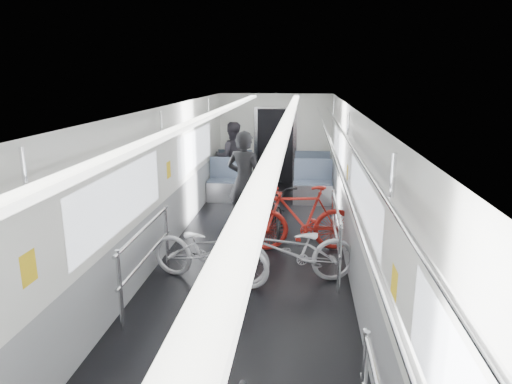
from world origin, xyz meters
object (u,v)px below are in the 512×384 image
bike_right_mid (291,251)px  bike_right_far (301,218)px  person_seated (232,157)px  person_standing (244,181)px  bike_left_far (210,250)px  bike_aisle (275,207)px

bike_right_mid → bike_right_far: bike_right_far is taller
bike_right_mid → bike_right_far: 1.33m
person_seated → bike_right_mid: bearing=95.7°
bike_right_mid → person_standing: (-0.95, 2.25, 0.46)m
bike_left_far → bike_right_far: bike_right_far is taller
bike_right_mid → person_seated: (-1.64, 5.21, 0.38)m
bike_left_far → bike_aisle: bearing=-4.4°
bike_right_far → bike_left_far: bearing=-51.1°
bike_right_mid → bike_right_far: bearing=158.6°
bike_right_far → person_standing: size_ratio=0.98×
bike_right_far → bike_aisle: bearing=-157.5°
person_standing → person_seated: 3.04m
bike_right_far → person_standing: person_standing is taller
bike_aisle → bike_right_far: bearing=-67.7°
bike_left_far → bike_right_mid: size_ratio=0.96×
bike_right_mid → person_seated: 5.47m
bike_aisle → person_seated: bearing=105.0°
bike_left_far → person_standing: 2.33m
person_seated → person_standing: bearing=91.4°
bike_aisle → bike_right_mid: bearing=-88.4°
bike_aisle → person_standing: (-0.59, 0.10, 0.45)m
bike_left_far → person_standing: bearing=10.6°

